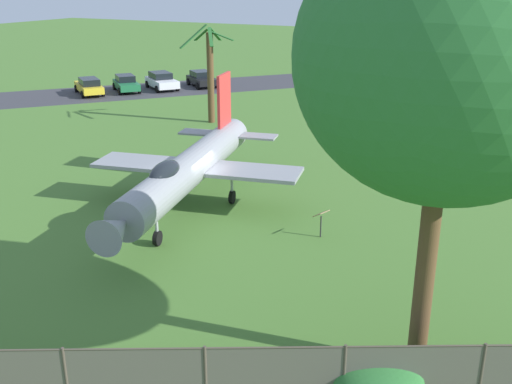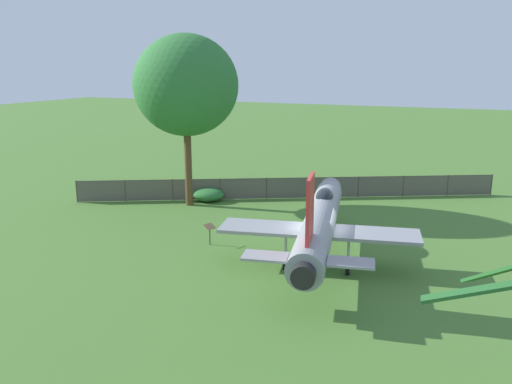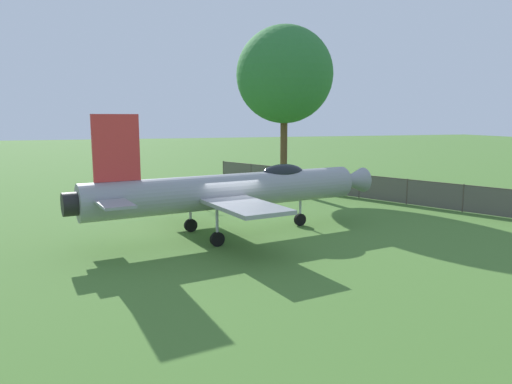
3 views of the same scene
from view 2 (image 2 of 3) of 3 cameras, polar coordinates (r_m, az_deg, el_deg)
ground_plane at (r=26.44m, az=6.74°, el=-7.52°), size 200.00×200.00×0.00m
display_jet at (r=26.10m, az=6.93°, el=-3.07°), size 14.60×9.62×5.34m
shade_tree at (r=35.71m, az=-7.57°, el=11.28°), size 6.62×7.00×11.45m
perimeter_fence at (r=38.23m, az=3.66°, el=0.52°), size 14.03×26.82×1.57m
shrub_near_fence at (r=37.79m, az=-5.18°, el=-0.24°), size 2.15×2.32×0.93m
info_plaque at (r=28.55m, az=-5.01°, el=-4.04°), size 0.69×0.56×1.14m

